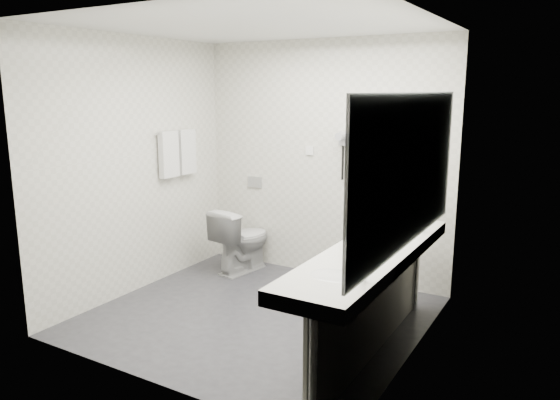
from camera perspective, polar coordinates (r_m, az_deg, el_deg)
The scene contains 30 objects.
floor at distance 4.89m, azimuth -2.46°, elevation -12.27°, with size 2.80×2.80×0.00m, color #2C2B31.
ceiling at distance 4.49m, azimuth -2.76°, elevation 18.28°, with size 2.80×2.80×0.00m, color silver.
wall_back at distance 5.65m, azimuth 4.60°, elevation 4.21°, with size 2.80×2.80×0.00m, color beige.
wall_front at distance 3.52m, azimuth -14.17°, elevation -0.73°, with size 2.80×2.80×0.00m, color beige.
wall_left at distance 5.41m, azimuth -15.19°, elevation 3.50°, with size 2.60×2.60×0.00m, color beige.
wall_right at distance 3.95m, azimuth 14.70°, elevation 0.58°, with size 2.60×2.60×0.00m, color beige.
vanity_counter at distance 3.96m, azimuth 9.72°, elevation -5.91°, with size 0.55×2.20×0.10m, color silver.
vanity_panel at distance 4.10m, azimuth 9.84°, elevation -11.63°, with size 0.03×2.15×0.75m, color #9B9993.
vanity_post_near at distance 3.23m, azimuth 3.48°, elevation -18.27°, with size 0.06×0.06×0.75m, color silver.
vanity_post_far at distance 5.02m, azimuth 14.40°, elevation -7.39°, with size 0.06×0.06×0.75m, color silver.
mirror at distance 3.73m, azimuth 13.80°, elevation 3.10°, with size 0.02×2.20×1.05m, color #B2BCC6.
basin_near at distance 3.38m, azimuth 5.77°, elevation -8.31°, with size 0.40×0.31×0.05m, color silver.
basin_far at distance 4.54m, azimuth 12.65°, elevation -3.26°, with size 0.40×0.31×0.05m, color silver.
faucet_near at distance 3.28m, azimuth 8.93°, elevation -7.37°, with size 0.04×0.04×0.15m, color silver.
faucet_far at distance 4.47m, azimuth 15.09°, elevation -2.44°, with size 0.04×0.04×0.15m, color silver.
soap_bottle_a at distance 3.98m, azimuth 9.87°, elevation -4.33°, with size 0.04×0.04×0.10m, color silver.
soap_bottle_b at distance 4.11m, azimuth 10.31°, elevation -3.84°, with size 0.08×0.08×0.10m, color silver.
glass_left at distance 4.15m, azimuth 12.85°, elevation -3.74°, with size 0.06×0.06×0.10m, color silver.
toilet at distance 5.92m, azimuth -4.10°, elevation -4.26°, with size 0.40×0.71×0.72m, color silver.
flush_plate at distance 6.09m, azimuth -2.72°, elevation 1.94°, with size 0.18×0.02×0.12m, color #B2B5BA.
pedal_bin at distance 5.19m, azimuth 2.98°, elevation -9.13°, with size 0.20×0.20×0.28m, color #B2B5BA.
bin_lid at distance 5.14m, azimuth 3.00°, elevation -7.61°, with size 0.20×0.20×0.01m, color #B2B5BA.
towel_rail at distance 5.74m, azimuth -11.06°, elevation 7.16°, with size 0.02×0.02×0.62m, color silver.
towel_near at distance 5.65m, azimuth -11.84°, elevation 4.82°, with size 0.07×0.24×0.48m, color silver.
towel_far at distance 5.86m, azimuth -10.00°, elevation 5.13°, with size 0.07×0.24×0.48m, color silver.
dryer_cradle at distance 5.49m, azimuth 6.87°, elevation 6.57°, with size 0.10×0.04×0.14m, color gray.
dryer_barrel at distance 5.42m, azimuth 6.58°, elevation 6.83°, with size 0.08×0.08×0.14m, color gray.
dryer_cord at distance 5.50m, azimuth 6.75°, elevation 3.97°, with size 0.02×0.02×0.35m, color black.
switch_plate_a at distance 5.69m, azimuth 3.20°, elevation 5.30°, with size 0.09×0.02×0.09m, color silver.
switch_plate_b at distance 5.41m, azimuth 9.83°, elevation 4.81°, with size 0.09×0.02×0.09m, color silver.
Camera 1 is at (2.43, -3.74, 1.99)m, focal length 34.09 mm.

